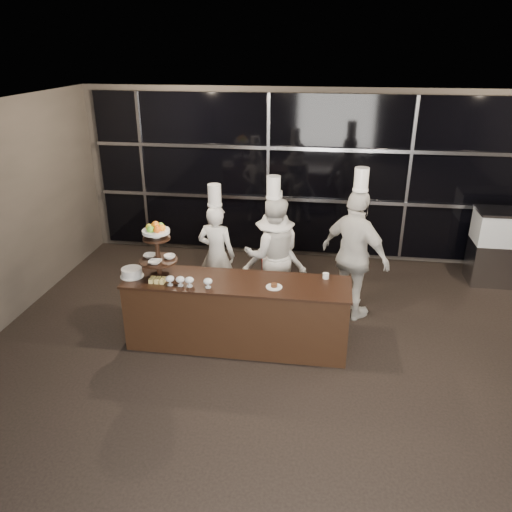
# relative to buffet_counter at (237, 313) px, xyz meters

# --- Properties ---
(room) EXTENTS (10.00, 10.00, 10.00)m
(room) POSITION_rel_buffet_counter_xyz_m (1.21, -1.85, 1.03)
(room) COLOR black
(room) RESTS_ON ground
(window_wall) EXTENTS (8.60, 0.10, 2.80)m
(window_wall) POSITION_rel_buffet_counter_xyz_m (1.21, 3.09, 1.04)
(window_wall) COLOR black
(window_wall) RESTS_ON ground
(buffet_counter) EXTENTS (2.84, 0.74, 0.92)m
(buffet_counter) POSITION_rel_buffet_counter_xyz_m (0.00, 0.00, 0.00)
(buffet_counter) COLOR black
(buffet_counter) RESTS_ON ground
(display_stand) EXTENTS (0.48, 0.48, 0.74)m
(display_stand) POSITION_rel_buffet_counter_xyz_m (-1.00, -0.00, 0.87)
(display_stand) COLOR black
(display_stand) RESTS_ON buffet_counter
(compotes) EXTENTS (0.59, 0.11, 0.12)m
(compotes) POSITION_rel_buffet_counter_xyz_m (-0.58, -0.22, 0.54)
(compotes) COLOR silver
(compotes) RESTS_ON buffet_counter
(layer_cake) EXTENTS (0.30, 0.30, 0.11)m
(layer_cake) POSITION_rel_buffet_counter_xyz_m (-1.35, -0.05, 0.51)
(layer_cake) COLOR white
(layer_cake) RESTS_ON buffet_counter
(pastry_squares) EXTENTS (0.19, 0.13, 0.05)m
(pastry_squares) POSITION_rel_buffet_counter_xyz_m (-0.97, -0.17, 0.48)
(pastry_squares) COLOR #F0DA75
(pastry_squares) RESTS_ON buffet_counter
(small_plate) EXTENTS (0.20, 0.20, 0.05)m
(small_plate) POSITION_rel_buffet_counter_xyz_m (0.48, -0.10, 0.47)
(small_plate) COLOR white
(small_plate) RESTS_ON buffet_counter
(chef_cup) EXTENTS (0.08, 0.08, 0.07)m
(chef_cup) POSITION_rel_buffet_counter_xyz_m (1.10, 0.25, 0.49)
(chef_cup) COLOR white
(chef_cup) RESTS_ON buffet_counter
(chef_a) EXTENTS (0.61, 0.44, 1.84)m
(chef_a) POSITION_rel_buffet_counter_xyz_m (-0.51, 1.12, 0.34)
(chef_a) COLOR white
(chef_a) RESTS_ON ground
(chef_b) EXTENTS (0.94, 0.80, 2.01)m
(chef_b) POSITION_rel_buffet_counter_xyz_m (0.33, 1.04, 0.40)
(chef_b) COLOR silver
(chef_b) RESTS_ON ground
(chef_c) EXTENTS (1.02, 0.66, 1.79)m
(chef_c) POSITION_rel_buffet_counter_xyz_m (0.35, 1.11, 0.29)
(chef_c) COLOR silver
(chef_c) RESTS_ON ground
(chef_d) EXTENTS (1.15, 1.05, 2.18)m
(chef_d) POSITION_rel_buffet_counter_xyz_m (1.49, 0.98, 0.49)
(chef_d) COLOR silver
(chef_d) RESTS_ON ground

